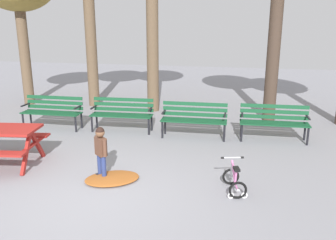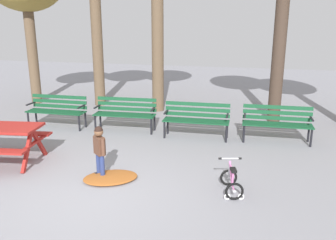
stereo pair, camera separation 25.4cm
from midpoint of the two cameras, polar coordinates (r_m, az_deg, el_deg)
ground at (r=5.99m, az=-13.69°, el=-12.27°), size 36.00×36.00×0.00m
park_bench_far_left at (r=9.93m, az=-18.84°, el=1.63°), size 1.61×0.51×0.85m
park_bench_left at (r=9.25m, az=-8.18°, el=1.34°), size 1.63×0.57×0.85m
park_bench_right at (r=8.66m, az=3.42°, el=0.50°), size 1.62×0.52×0.85m
park_bench_far_right at (r=8.74m, az=15.99°, el=0.05°), size 1.62×0.53×0.85m
child_standing at (r=6.46m, az=-11.92°, el=-4.60°), size 0.30×0.28×0.97m
kids_bicycle at (r=6.05m, az=9.51°, el=-9.64°), size 0.48×0.62×0.54m
leaf_pile at (r=6.53m, az=-10.14°, el=-9.29°), size 1.19×1.07×0.07m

